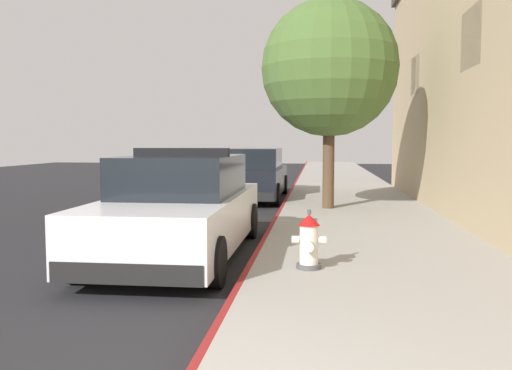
# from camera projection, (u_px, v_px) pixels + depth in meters

# --- Properties ---
(ground_plane) EXTENTS (33.77, 60.00, 0.20)m
(ground_plane) POSITION_uv_depth(u_px,v_px,m) (113.00, 217.00, 13.25)
(ground_plane) COLOR #232326
(sidewalk_pavement) EXTENTS (3.56, 60.00, 0.15)m
(sidewalk_pavement) POSITION_uv_depth(u_px,v_px,m) (358.00, 214.00, 12.54)
(sidewalk_pavement) COLOR #9E9991
(sidewalk_pavement) RESTS_ON ground
(curb_painted_edge) EXTENTS (0.08, 60.00, 0.15)m
(curb_painted_edge) POSITION_uv_depth(u_px,v_px,m) (280.00, 213.00, 12.75)
(curb_painted_edge) COLOR maroon
(curb_painted_edge) RESTS_ON ground
(police_cruiser) EXTENTS (1.94, 4.84, 1.68)m
(police_cruiser) POSITION_uv_depth(u_px,v_px,m) (181.00, 208.00, 8.27)
(police_cruiser) COLOR white
(police_cruiser) RESTS_ON ground
(parked_car_silver_ahead) EXTENTS (1.94, 4.84, 1.56)m
(parked_car_silver_ahead) POSITION_uv_depth(u_px,v_px,m) (252.00, 175.00, 16.48)
(parked_car_silver_ahead) COLOR black
(parked_car_silver_ahead) RESTS_ON ground
(fire_hydrant) EXTENTS (0.44, 0.40, 0.76)m
(fire_hydrant) POSITION_uv_depth(u_px,v_px,m) (309.00, 242.00, 6.83)
(fire_hydrant) COLOR #4C4C51
(fire_hydrant) RESTS_ON sidewalk_pavement
(street_tree) EXTENTS (3.28, 3.28, 5.02)m
(street_tree) POSITION_uv_depth(u_px,v_px,m) (330.00, 68.00, 12.77)
(street_tree) COLOR brown
(street_tree) RESTS_ON sidewalk_pavement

